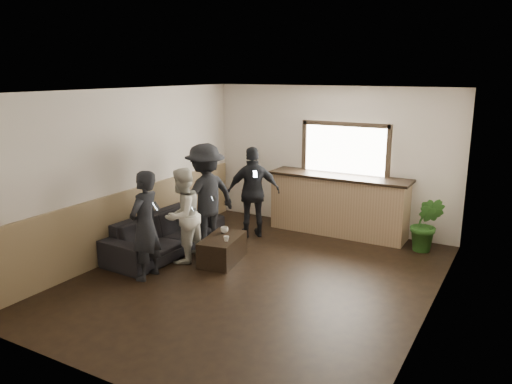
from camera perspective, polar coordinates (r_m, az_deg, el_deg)
The scene contains 12 objects.
ground at distance 7.70m, azimuth 0.00°, elevation -9.83°, with size 5.00×6.00×0.01m, color black.
room_shell at distance 7.62m, azimuth -4.83°, elevation 1.49°, with size 5.01×6.01×2.80m.
bar_counter at distance 9.70m, azimuth 9.42°, elevation -1.02°, with size 2.70×0.68×2.13m.
sofa at distance 8.77m, azimuth -10.27°, elevation -4.77°, with size 2.26×0.89×0.66m, color black.
coffee_table at distance 8.29m, azimuth -3.85°, elevation -6.54°, with size 0.52×0.94×0.42m, color black.
cup_a at distance 8.42m, azimuth -3.63°, elevation -4.35°, with size 0.13×0.13×0.10m, color silver.
cup_b at distance 8.02m, azimuth -3.42°, elevation -5.35°, with size 0.09×0.09×0.08m, color silver.
potted_plant at distance 9.11m, azimuth 18.91°, elevation -3.51°, with size 0.54×0.44×0.99m, color #2D6623.
person_a at distance 7.62m, azimuth -12.57°, elevation -3.75°, with size 0.50×0.65×1.66m.
person_b at distance 8.20m, azimuth -8.42°, elevation -2.66°, with size 0.60×0.77×1.57m.
person_c at distance 8.77m, azimuth -5.79°, elevation -0.52°, with size 1.04×1.36×1.86m.
person_d at distance 9.34m, azimuth -0.30°, elevation -0.03°, with size 1.04×0.96×1.72m.
Camera 1 is at (3.47, -6.15, 3.07)m, focal length 35.00 mm.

